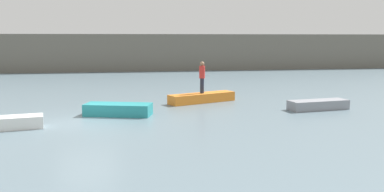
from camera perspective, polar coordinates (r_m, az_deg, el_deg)
name	(u,v)px	position (r m, az deg, el deg)	size (l,w,h in m)	color
ground_plane	(86,122)	(18.13, -14.49, -3.55)	(120.00, 120.00, 0.00)	slate
embankment_wall	(106,53)	(44.74, -11.86, 5.88)	(80.00, 1.20, 3.97)	#666056
rowboat_white	(4,123)	(17.77, -24.66, -3.45)	(2.91, 0.92, 0.50)	white
rowboat_teal	(118,109)	(19.37, -10.21, -1.86)	(3.05, 1.13, 0.55)	teal
rowboat_orange	(202,98)	(22.90, 1.40, -0.25)	(3.95, 0.91, 0.52)	orange
rowboat_grey	(318,105)	(21.55, 17.12, -1.18)	(3.05, 0.95, 0.48)	gray
person_red_shirt	(202,75)	(22.75, 1.41, 2.87)	(0.32, 0.32, 1.77)	#232838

